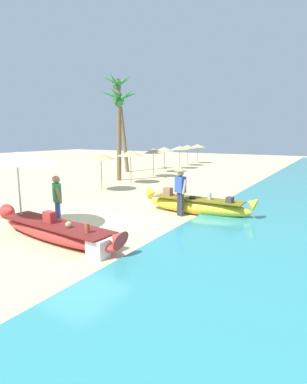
{
  "coord_description": "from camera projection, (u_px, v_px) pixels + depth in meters",
  "views": [
    {
      "loc": [
        6.75,
        -6.65,
        2.74
      ],
      "look_at": [
        1.54,
        1.97,
        0.9
      ],
      "focal_mm": 28.81,
      "sensor_mm": 36.0,
      "label": 1
    }
  ],
  "objects": [
    {
      "name": "parasol_row_2",
      "position": [
        153.0,
        151.0,
        20.6
      ],
      "size": [
        1.6,
        1.6,
        1.91
      ],
      "color": "#8E6B47",
      "rests_on": "ground"
    },
    {
      "name": "parasol_row_1",
      "position": [
        131.0,
        153.0,
        17.81
      ],
      "size": [
        1.6,
        1.6,
        1.91
      ],
      "color": "#8E6B47",
      "rests_on": "ground"
    },
    {
      "name": "parasol_row_0",
      "position": [
        101.0,
        156.0,
        15.35
      ],
      "size": [
        1.6,
        1.6,
        1.91
      ],
      "color": "#8E6B47",
      "rests_on": "ground"
    },
    {
      "name": "person_vendor_hatted",
      "position": [
        180.0,
        188.0,
        10.55
      ],
      "size": [
        0.58,
        0.44,
        1.71
      ],
      "color": "#333842",
      "rests_on": "ground"
    },
    {
      "name": "parasol_row_3",
      "position": [
        164.0,
        149.0,
        23.23
      ],
      "size": [
        1.6,
        1.6,
        1.91
      ],
      "color": "#8E6B47",
      "rests_on": "ground"
    },
    {
      "name": "patio_umbrella_large",
      "position": [
        17.0,
        158.0,
        8.72
      ],
      "size": [
        2.34,
        2.34,
        2.29
      ],
      "color": "#B7B7BC",
      "rests_on": "ground"
    },
    {
      "name": "person_tourist_customer",
      "position": [
        57.0,
        200.0,
        8.97
      ],
      "size": [
        0.56,
        0.47,
        1.62
      ],
      "color": "#3D5BA8",
      "rests_on": "ground"
    },
    {
      "name": "boat_red_foreground",
      "position": [
        55.0,
        231.0,
        8.14
      ],
      "size": [
        4.78,
        1.12,
        0.78
      ],
      "color": "red",
      "rests_on": "ground"
    },
    {
      "name": "parasol_row_5",
      "position": [
        188.0,
        147.0,
        28.48
      ],
      "size": [
        1.6,
        1.6,
        1.91
      ],
      "color": "#8E6B47",
      "rests_on": "ground"
    },
    {
      "name": "palm_tree_tall_inland",
      "position": [
        119.0,
        108.0,
        18.4
      ],
      "size": [
        2.2,
        2.56,
        5.53
      ],
      "color": "brown",
      "rests_on": "ground"
    },
    {
      "name": "parasol_row_4",
      "position": [
        180.0,
        148.0,
        25.87
      ],
      "size": [
        1.6,
        1.6,
        1.91
      ],
      "color": "#8E6B47",
      "rests_on": "ground"
    },
    {
      "name": "cooler_box",
      "position": [
        98.0,
        248.0,
        7.02
      ],
      "size": [
        0.49,
        0.36,
        0.43
      ],
      "primitive_type": "cube",
      "rotation": [
        0.0,
        0.0,
        -0.06
      ],
      "color": "silver",
      "rests_on": "ground"
    },
    {
      "name": "palm_tree_leaning_seaward",
      "position": [
        119.0,
        97.0,
        23.08
      ],
      "size": [
        2.68,
        2.61,
        7.25
      ],
      "color": "brown",
      "rests_on": "ground"
    },
    {
      "name": "boat_yellow_midground",
      "position": [
        197.0,
        205.0,
        10.89
      ],
      "size": [
        4.13,
        0.84,
        0.86
      ],
      "color": "yellow",
      "rests_on": "ground"
    },
    {
      "name": "parasol_row_6",
      "position": [
        198.0,
        146.0,
        31.08
      ],
      "size": [
        1.6,
        1.6,
        1.91
      ],
      "color": "#8E6B47",
      "rests_on": "ground"
    },
    {
      "name": "ground_plane",
      "position": [
        78.0,
        226.0,
        9.53
      ],
      "size": [
        80.0,
        80.0,
        0.0
      ],
      "primitive_type": "plane",
      "color": "beige"
    }
  ]
}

